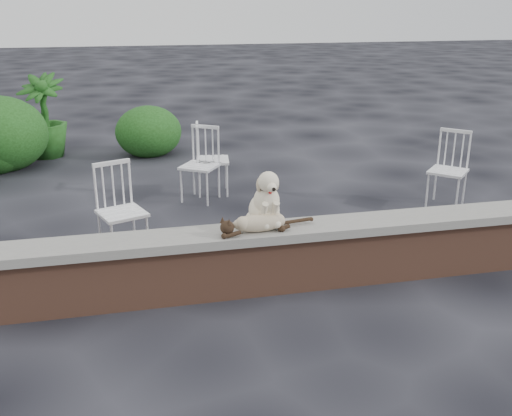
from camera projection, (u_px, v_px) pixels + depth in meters
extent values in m
plane|color=black|center=(251.00, 290.00, 5.18)|extent=(60.00, 60.00, 0.00)
cube|color=brown|center=(250.00, 265.00, 5.10)|extent=(6.00, 0.30, 0.50)
cube|color=slate|center=(250.00, 234.00, 5.00)|extent=(6.20, 0.40, 0.08)
imported|color=#193E11|center=(43.00, 116.00, 9.39)|extent=(0.94, 0.94, 1.34)
ellipsoid|color=#193E11|center=(149.00, 132.00, 9.59)|extent=(1.08, 0.99, 0.86)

